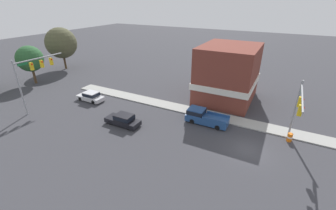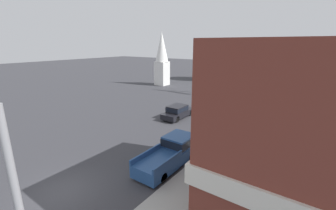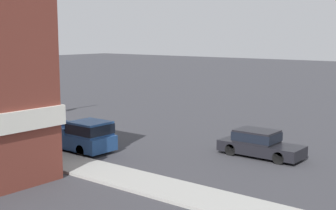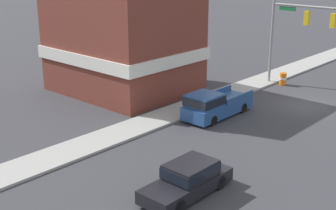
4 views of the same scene
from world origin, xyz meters
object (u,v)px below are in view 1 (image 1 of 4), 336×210
car_oncoming (91,96)px  car_lead (123,119)px  pickup_truck_parked (203,117)px  construction_barrel (290,137)px

car_oncoming → car_lead: bearing=68.8°
car_lead → pickup_truck_parked: pickup_truck_parked is taller
construction_barrel → car_lead: bearing=107.1°
construction_barrel → pickup_truck_parked: bearing=93.2°
car_oncoming → construction_barrel: bearing=94.6°
car_oncoming → construction_barrel: size_ratio=4.46×
car_oncoming → pickup_truck_parked: pickup_truck_parked is taller
car_lead → construction_barrel: size_ratio=4.63×
car_oncoming → pickup_truck_parked: size_ratio=0.83×
pickup_truck_parked → car_oncoming: bearing=95.3°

